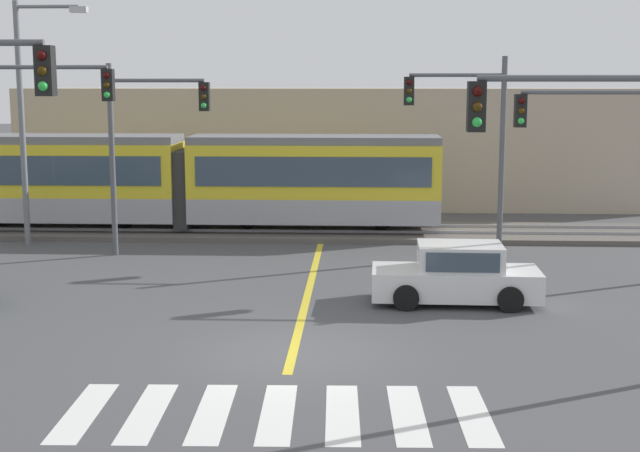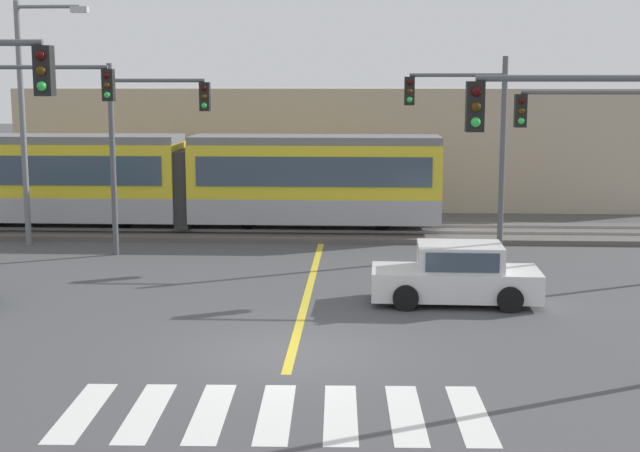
% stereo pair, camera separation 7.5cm
% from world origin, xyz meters
% --- Properties ---
extents(ground_plane, '(200.00, 200.00, 0.00)m').
position_xyz_m(ground_plane, '(0.00, 0.00, 0.00)').
color(ground_plane, '#474749').
extents(track_bed, '(120.00, 4.00, 0.18)m').
position_xyz_m(track_bed, '(0.00, 14.54, 0.09)').
color(track_bed, '#56514C').
rests_on(track_bed, ground).
extents(rail_near, '(120.00, 0.08, 0.10)m').
position_xyz_m(rail_near, '(0.00, 13.82, 0.23)').
color(rail_near, '#939399').
rests_on(rail_near, track_bed).
extents(rail_far, '(120.00, 0.08, 0.10)m').
position_xyz_m(rail_far, '(0.00, 15.26, 0.23)').
color(rail_far, '#939399').
rests_on(rail_far, track_bed).
extents(light_rail_tram, '(18.50, 2.64, 3.43)m').
position_xyz_m(light_rail_tram, '(-5.06, 14.53, 2.05)').
color(light_rail_tram, '#9E9EA3').
rests_on(light_rail_tram, track_bed).
extents(crosswalk_stripe_0, '(0.64, 2.82, 0.01)m').
position_xyz_m(crosswalk_stripe_0, '(-3.30, -3.50, 0.00)').
color(crosswalk_stripe_0, silver).
rests_on(crosswalk_stripe_0, ground).
extents(crosswalk_stripe_1, '(0.64, 2.82, 0.01)m').
position_xyz_m(crosswalk_stripe_1, '(-2.20, -3.47, 0.00)').
color(crosswalk_stripe_1, silver).
rests_on(crosswalk_stripe_1, ground).
extents(crosswalk_stripe_2, '(0.64, 2.82, 0.01)m').
position_xyz_m(crosswalk_stripe_2, '(-1.10, -3.44, 0.00)').
color(crosswalk_stripe_2, silver).
rests_on(crosswalk_stripe_2, ground).
extents(crosswalk_stripe_3, '(0.64, 2.82, 0.01)m').
position_xyz_m(crosswalk_stripe_3, '(0.00, -3.41, 0.00)').
color(crosswalk_stripe_3, silver).
rests_on(crosswalk_stripe_3, ground).
extents(crosswalk_stripe_4, '(0.64, 2.82, 0.01)m').
position_xyz_m(crosswalk_stripe_4, '(1.10, -3.37, 0.00)').
color(crosswalk_stripe_4, silver).
rests_on(crosswalk_stripe_4, ground).
extents(crosswalk_stripe_5, '(0.64, 2.82, 0.01)m').
position_xyz_m(crosswalk_stripe_5, '(2.20, -3.34, 0.00)').
color(crosswalk_stripe_5, silver).
rests_on(crosswalk_stripe_5, ground).
extents(crosswalk_stripe_6, '(0.64, 2.82, 0.01)m').
position_xyz_m(crosswalk_stripe_6, '(3.30, -3.31, 0.00)').
color(crosswalk_stripe_6, silver).
rests_on(crosswalk_stripe_6, ground).
extents(lane_centre_line, '(0.20, 13.94, 0.01)m').
position_xyz_m(lane_centre_line, '(0.00, 5.57, 0.00)').
color(lane_centre_line, gold).
rests_on(lane_centre_line, ground).
extents(sedan_crossing, '(4.24, 1.99, 1.52)m').
position_xyz_m(sedan_crossing, '(3.80, 4.40, 0.70)').
color(sedan_crossing, silver).
rests_on(sedan_crossing, ground).
extents(traffic_light_far_right, '(3.25, 0.38, 6.34)m').
position_xyz_m(traffic_light_far_right, '(4.85, 11.02, 4.08)').
color(traffic_light_far_right, '#515459').
rests_on(traffic_light_far_right, ground).
extents(traffic_light_mid_left, '(4.25, 0.38, 6.40)m').
position_xyz_m(traffic_light_mid_left, '(-8.37, 7.39, 4.24)').
color(traffic_light_mid_left, '#515459').
rests_on(traffic_light_mid_left, ground).
extents(traffic_light_far_left, '(3.25, 0.38, 6.11)m').
position_xyz_m(traffic_light_far_left, '(-5.48, 10.26, 3.96)').
color(traffic_light_far_left, '#515459').
rests_on(traffic_light_far_left, ground).
extents(traffic_light_mid_right, '(4.25, 0.38, 5.60)m').
position_xyz_m(traffic_light_mid_right, '(8.21, 7.00, 3.79)').
color(traffic_light_mid_right, '#515459').
rests_on(traffic_light_mid_right, ground).
extents(traffic_light_near_right, '(3.75, 0.38, 5.98)m').
position_xyz_m(traffic_light_near_right, '(5.67, -1.55, 3.98)').
color(traffic_light_near_right, '#515459').
rests_on(traffic_light_near_right, ground).
extents(street_lamp_west, '(2.49, 0.28, 8.18)m').
position_xyz_m(street_lamp_west, '(-9.76, 11.85, 4.70)').
color(street_lamp_west, slate).
rests_on(street_lamp_west, ground).
extents(building_backdrop_far, '(27.82, 6.00, 5.25)m').
position_xyz_m(building_backdrop_far, '(0.23, 23.11, 2.63)').
color(building_backdrop_far, tan).
rests_on(building_backdrop_far, ground).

